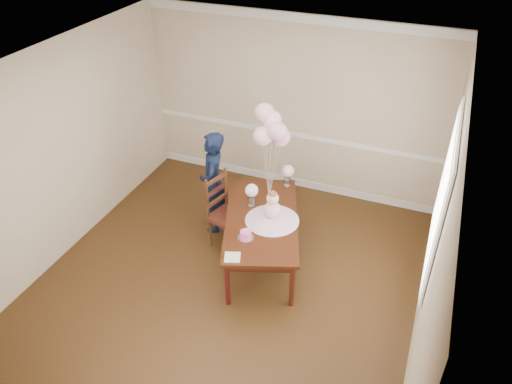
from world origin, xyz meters
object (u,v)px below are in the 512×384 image
at_px(birthday_cake, 246,234).
at_px(woman, 213,183).
at_px(dining_chair_seat, 229,217).
at_px(dining_table_top, 261,219).

relative_size(birthday_cake, woman, 0.09).
bearing_deg(woman, dining_chair_seat, 31.87).
distance_m(dining_table_top, dining_chair_seat, 0.55).
relative_size(dining_table_top, dining_chair_seat, 3.93).
xyz_separation_m(birthday_cake, woman, (-0.83, 0.84, 0.02)).
distance_m(dining_chair_seat, woman, 0.54).
distance_m(dining_table_top, birthday_cake, 0.44).
bearing_deg(dining_table_top, birthday_cake, -113.96).
height_order(birthday_cake, dining_chair_seat, birthday_cake).
height_order(dining_chair_seat, woman, woman).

